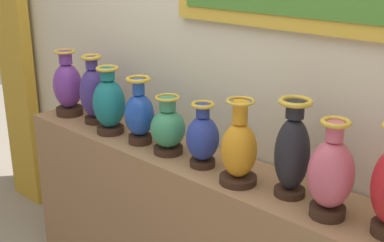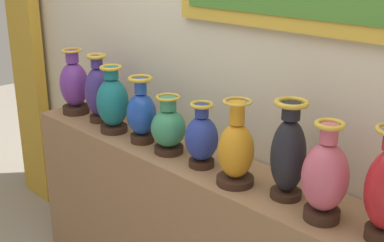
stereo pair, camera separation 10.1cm
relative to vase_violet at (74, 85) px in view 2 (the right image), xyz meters
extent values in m
cube|color=#99704C|center=(0.96, 0.03, -0.62)|extent=(2.23, 0.37, 0.91)
cube|color=beige|center=(0.96, 0.28, 0.47)|extent=(4.49, 0.10, 3.10)
cube|color=gold|center=(-0.90, 0.16, 0.13)|extent=(0.36, 0.08, 2.42)
cylinder|color=#382319|center=(0.00, 0.00, -0.15)|extent=(0.16, 0.16, 0.04)
ellipsoid|color=#6B3393|center=(0.00, 0.00, 0.01)|extent=(0.17, 0.17, 0.26)
cylinder|color=#6B3393|center=(0.00, 0.00, 0.17)|extent=(0.07, 0.07, 0.07)
torus|color=gold|center=(0.00, 0.00, 0.21)|extent=(0.12, 0.12, 0.01)
cylinder|color=#382319|center=(0.23, 0.02, -0.15)|extent=(0.12, 0.12, 0.04)
ellipsoid|color=#3F2D7F|center=(0.23, 0.02, 0.00)|extent=(0.15, 0.15, 0.27)
cylinder|color=#3F2D7F|center=(0.23, 0.02, 0.17)|extent=(0.07, 0.07, 0.06)
torus|color=gold|center=(0.23, 0.02, 0.20)|extent=(0.11, 0.11, 0.02)
cylinder|color=#382319|center=(0.42, -0.03, -0.15)|extent=(0.14, 0.14, 0.03)
ellipsoid|color=#19727A|center=(0.42, -0.03, -0.01)|extent=(0.17, 0.17, 0.26)
cylinder|color=#19727A|center=(0.42, -0.03, 0.15)|extent=(0.08, 0.08, 0.06)
torus|color=gold|center=(0.42, -0.03, 0.18)|extent=(0.12, 0.12, 0.02)
cylinder|color=#382319|center=(0.65, -0.01, -0.15)|extent=(0.12, 0.12, 0.04)
ellipsoid|color=#1E47B2|center=(0.65, -0.01, -0.02)|extent=(0.15, 0.15, 0.21)
cylinder|color=#1E47B2|center=(0.65, -0.01, 0.12)|extent=(0.06, 0.06, 0.08)
torus|color=gold|center=(0.65, -0.01, 0.16)|extent=(0.12, 0.12, 0.02)
cylinder|color=#382319|center=(0.84, -0.01, -0.15)|extent=(0.14, 0.14, 0.03)
ellipsoid|color=#388C60|center=(0.84, -0.01, -0.04)|extent=(0.17, 0.17, 0.18)
cylinder|color=#388C60|center=(0.84, -0.01, 0.08)|extent=(0.08, 0.08, 0.06)
torus|color=gold|center=(0.84, -0.01, 0.11)|extent=(0.12, 0.12, 0.01)
cylinder|color=#382319|center=(1.07, -0.01, -0.15)|extent=(0.12, 0.12, 0.03)
ellipsoid|color=#263899|center=(1.07, -0.01, -0.04)|extent=(0.15, 0.15, 0.20)
cylinder|color=#263899|center=(1.07, -0.01, 0.09)|extent=(0.06, 0.06, 0.06)
torus|color=gold|center=(1.07, -0.01, 0.12)|extent=(0.11, 0.11, 0.02)
cylinder|color=#382319|center=(1.29, -0.03, -0.15)|extent=(0.16, 0.16, 0.03)
ellipsoid|color=orange|center=(1.29, -0.03, -0.02)|extent=(0.15, 0.15, 0.23)
cylinder|color=orange|center=(1.29, -0.03, 0.14)|extent=(0.06, 0.06, 0.09)
torus|color=gold|center=(1.29, -0.03, 0.19)|extent=(0.12, 0.12, 0.01)
cylinder|color=#382319|center=(1.51, 0.02, -0.15)|extent=(0.12, 0.12, 0.03)
ellipsoid|color=black|center=(1.51, 0.02, 0.01)|extent=(0.14, 0.14, 0.30)
cylinder|color=black|center=(1.51, 0.02, 0.19)|extent=(0.07, 0.07, 0.06)
torus|color=gold|center=(1.51, 0.02, 0.22)|extent=(0.13, 0.13, 0.02)
cylinder|color=#382319|center=(1.70, -0.03, -0.15)|extent=(0.13, 0.13, 0.04)
ellipsoid|color=#CC5972|center=(1.70, -0.03, 0.00)|extent=(0.17, 0.17, 0.26)
cylinder|color=#CC5972|center=(1.70, -0.03, 0.16)|extent=(0.06, 0.06, 0.07)
torus|color=gold|center=(1.70, -0.03, 0.20)|extent=(0.11, 0.11, 0.02)
cylinder|color=#382319|center=(1.92, 0.00, -0.15)|extent=(0.12, 0.12, 0.04)
camera|label=1|loc=(2.48, -1.56, 0.77)|focal=47.50mm
camera|label=2|loc=(2.55, -1.49, 0.77)|focal=47.50mm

